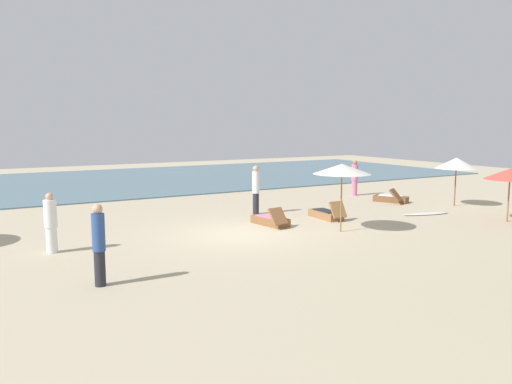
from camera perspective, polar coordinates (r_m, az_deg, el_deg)
ground_plane at (r=16.36m, az=-1.88°, el=-4.84°), size 60.00×60.00×0.00m
ocean_water at (r=32.20m, az=-16.14°, el=1.17°), size 48.00×16.00×0.06m
umbrella_0 at (r=16.69m, az=9.72°, el=2.58°), size 1.91×1.91×2.26m
umbrella_1 at (r=23.39m, az=21.78°, el=3.05°), size 1.76×1.76×2.11m
umbrella_2 at (r=20.40m, az=26.87°, el=1.83°), size 1.79×1.79×1.96m
lounger_0 at (r=23.77m, az=15.09°, el=-0.70°), size 1.31×1.77×0.69m
lounger_1 at (r=19.21m, az=8.03°, el=-2.48°), size 0.65×1.67×0.73m
lounger_2 at (r=17.80m, az=1.70°, el=-3.23°), size 0.85×1.74×0.71m
person_1 at (r=15.05m, az=-22.25°, el=-3.26°), size 0.49×0.49×1.69m
person_2 at (r=11.61m, az=-17.39°, el=-5.62°), size 0.39×0.39×1.84m
person_3 at (r=19.86m, az=-0.02°, el=0.36°), size 0.36×0.36×1.93m
person_4 at (r=25.51m, az=11.13°, el=1.61°), size 0.44×0.44×1.76m
surfboard at (r=20.99m, az=18.69°, el=-2.34°), size 2.06×0.88×0.07m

